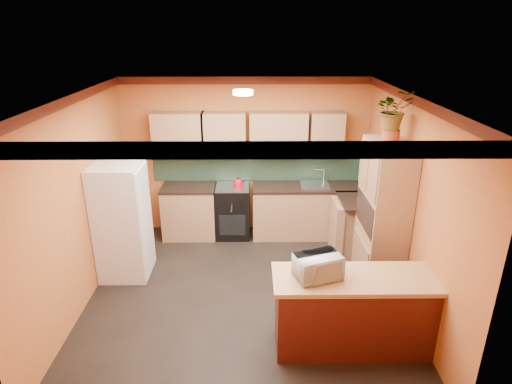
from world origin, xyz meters
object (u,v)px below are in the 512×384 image
(fridge, at_px, (122,222))
(breakfast_bar, at_px, (357,314))
(pantry, at_px, (382,219))
(base_cabinets_back, at_px, (269,212))
(stove, at_px, (233,211))
(microwave, at_px, (318,266))

(fridge, distance_m, breakfast_bar, 3.45)
(fridge, distance_m, pantry, 3.63)
(base_cabinets_back, relative_size, stove, 4.01)
(stove, xyz_separation_m, pantry, (2.07, -1.64, 0.59))
(pantry, distance_m, microwave, 1.59)
(stove, height_order, breakfast_bar, stove)
(fridge, bearing_deg, pantry, -6.14)
(breakfast_bar, bearing_deg, pantry, 64.86)
(pantry, bearing_deg, base_cabinets_back, 131.43)
(microwave, bearing_deg, base_cabinets_back, 79.52)
(pantry, relative_size, breakfast_bar, 1.17)
(pantry, height_order, breakfast_bar, pantry)
(base_cabinets_back, height_order, pantry, pantry)
(base_cabinets_back, height_order, fridge, fridge)
(stove, bearing_deg, fridge, -140.64)
(stove, bearing_deg, base_cabinets_back, 0.00)
(stove, relative_size, breakfast_bar, 0.51)
(breakfast_bar, bearing_deg, stove, 117.87)
(stove, bearing_deg, breakfast_bar, -62.13)
(base_cabinets_back, distance_m, breakfast_bar, 2.98)
(base_cabinets_back, distance_m, fridge, 2.52)
(stove, distance_m, fridge, 2.01)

